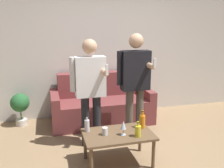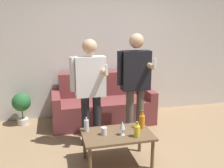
# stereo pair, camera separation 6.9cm
# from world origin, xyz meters

# --- Properties ---
(ground_plane) EXTENTS (16.00, 16.00, 0.00)m
(ground_plane) POSITION_xyz_m (0.00, 0.00, 0.00)
(ground_plane) COLOR #997A56
(wall_back) EXTENTS (8.00, 0.06, 2.70)m
(wall_back) POSITION_xyz_m (0.00, 2.07, 1.35)
(wall_back) COLOR silver
(wall_back) RESTS_ON ground_plane
(couch) EXTENTS (1.82, 0.81, 0.89)m
(couch) POSITION_xyz_m (-0.20, 1.63, 0.32)
(couch) COLOR brown
(couch) RESTS_ON ground_plane
(coffee_table) EXTENTS (0.89, 0.56, 0.42)m
(coffee_table) POSITION_xyz_m (-0.31, 0.14, 0.37)
(coffee_table) COLOR brown
(coffee_table) RESTS_ON ground_plane
(bottle_orange) EXTENTS (0.06, 0.06, 0.21)m
(bottle_orange) POSITION_xyz_m (-0.68, 0.31, 0.51)
(bottle_orange) COLOR silver
(bottle_orange) RESTS_ON coffee_table
(bottle_green) EXTENTS (0.08, 0.08, 0.20)m
(bottle_green) POSITION_xyz_m (-0.10, -0.01, 0.50)
(bottle_green) COLOR yellow
(bottle_green) RESTS_ON coffee_table
(bottle_dark) EXTENTS (0.08, 0.08, 0.25)m
(bottle_dark) POSITION_xyz_m (0.05, 0.22, 0.52)
(bottle_dark) COLOR orange
(bottle_dark) RESTS_ON coffee_table
(wine_glass_near) EXTENTS (0.07, 0.07, 0.19)m
(wine_glass_near) POSITION_xyz_m (-0.26, 0.08, 0.55)
(wine_glass_near) COLOR silver
(wine_glass_near) RESTS_ON coffee_table
(cup_on_table) EXTENTS (0.07, 0.07, 0.10)m
(cup_on_table) POSITION_xyz_m (-0.48, 0.14, 0.47)
(cup_on_table) COLOR white
(cup_on_table) RESTS_ON coffee_table
(person_standing_left) EXTENTS (0.51, 0.42, 1.59)m
(person_standing_left) POSITION_xyz_m (-0.56, 0.74, 0.93)
(person_standing_left) COLOR #232328
(person_standing_left) RESTS_ON ground_plane
(person_standing_right) EXTENTS (0.51, 0.43, 1.65)m
(person_standing_right) POSITION_xyz_m (0.15, 0.80, 0.97)
(person_standing_right) COLOR brown
(person_standing_right) RESTS_ON ground_plane
(potted_plant) EXTENTS (0.33, 0.33, 0.59)m
(potted_plant) POSITION_xyz_m (-1.64, 1.80, 0.39)
(potted_plant) COLOR silver
(potted_plant) RESTS_ON ground_plane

